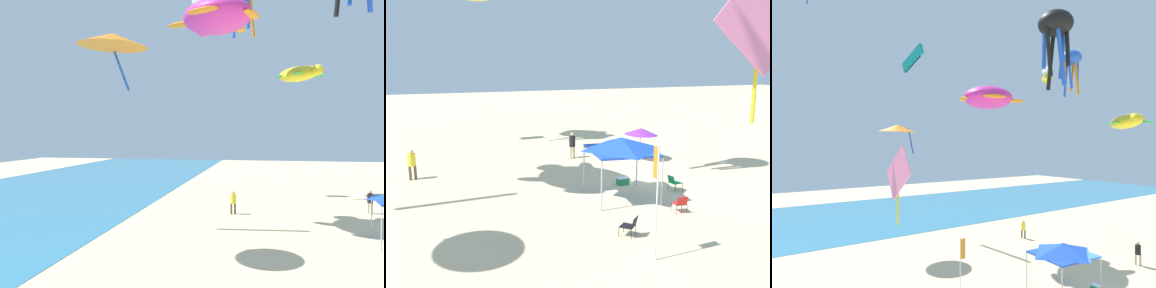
# 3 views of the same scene
# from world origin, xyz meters

# --- Properties ---
(ground) EXTENTS (120.00, 120.00, 0.10)m
(ground) POSITION_xyz_m (0.00, 0.00, -0.05)
(ground) COLOR beige
(canopy_tent) EXTENTS (3.53, 3.25, 3.04)m
(canopy_tent) POSITION_xyz_m (-1.14, 1.29, 2.68)
(canopy_tent) COLOR #B7B7BC
(canopy_tent) RESTS_ON ground
(beach_umbrella) EXTENTS (2.21, 2.22, 2.22)m
(beach_umbrella) POSITION_xyz_m (5.54, -3.09, 1.94)
(beach_umbrella) COLOR silver
(beach_umbrella) RESTS_ON ground
(folding_chair_right_of_tent) EXTENTS (0.63, 0.71, 0.82)m
(folding_chair_right_of_tent) POSITION_xyz_m (-0.97, -1.80, 0.47)
(folding_chair_right_of_tent) COLOR black
(folding_chair_right_of_tent) RESTS_ON ground
(folding_chair_left_of_tent) EXTENTS (0.66, 0.58, 0.82)m
(folding_chair_left_of_tent) POSITION_xyz_m (-3.93, -0.41, 0.47)
(folding_chair_left_of_tent) COLOR black
(folding_chair_left_of_tent) RESTS_ON ground
(folding_chair_near_cooler) EXTENTS (0.81, 0.81, 0.82)m
(folding_chair_near_cooler) POSITION_xyz_m (-5.55, 2.80, 0.47)
(folding_chair_near_cooler) COLOR black
(folding_chair_near_cooler) RESTS_ON ground
(cooler_box) EXTENTS (0.47, 0.66, 0.40)m
(cooler_box) POSITION_xyz_m (0.80, 0.32, 0.20)
(cooler_box) COLOR #1E8C4C
(cooler_box) RESTS_ON ground
(banner_flag) EXTENTS (0.36, 0.06, 4.10)m
(banner_flag) POSITION_xyz_m (-7.61, 2.84, 2.46)
(banner_flag) COLOR silver
(banner_flag) RESTS_ON ground
(person_watching_sky) EXTENTS (0.42, 0.43, 1.76)m
(person_watching_sky) POSITION_xyz_m (5.34, 11.23, 1.04)
(person_watching_sky) COLOR brown
(person_watching_sky) RESTS_ON ground
(person_beachcomber) EXTENTS (0.42, 0.43, 1.78)m
(person_beachcomber) POSITION_xyz_m (7.39, 1.14, 1.05)
(person_beachcomber) COLOR #C6B28C
(person_beachcomber) RESTS_ON ground
(kite_diamond_pink) EXTENTS (0.53, 2.60, 3.70)m
(kite_diamond_pink) POSITION_xyz_m (-11.39, 2.39, 7.64)
(kite_diamond_pink) COLOR pink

